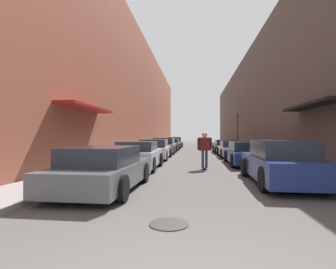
{
  "coord_description": "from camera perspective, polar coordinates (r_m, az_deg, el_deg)",
  "views": [
    {
      "loc": [
        0.04,
        -2.03,
        1.57
      ],
      "look_at": [
        -1.42,
        11.89,
        1.63
      ],
      "focal_mm": 28.0,
      "sensor_mm": 36.0,
      "label": 1
    }
  ],
  "objects": [
    {
      "name": "parked_car_right_0",
      "position": [
        9.31,
        23.18,
        -5.66
      ],
      "size": [
        1.9,
        4.67,
        1.43
      ],
      "color": "navy",
      "rests_on": "ground"
    },
    {
      "name": "skateboarder",
      "position": [
        12.29,
        7.97,
        -2.56
      ],
      "size": [
        0.67,
        0.78,
        1.74
      ],
      "color": "black",
      "rests_on": "ground"
    },
    {
      "name": "parked_car_right_3",
      "position": [
        24.33,
        12.18,
        -2.56
      ],
      "size": [
        1.96,
        4.48,
        1.2
      ],
      "color": "#232326",
      "rests_on": "ground"
    },
    {
      "name": "parked_car_left_0",
      "position": [
        7.8,
        -13.91,
        -7.32
      ],
      "size": [
        2.05,
        4.36,
        1.25
      ],
      "color": "#515459",
      "rests_on": "ground"
    },
    {
      "name": "curb_strip_right",
      "position": [
        31.11,
        14.47,
        -3.0
      ],
      "size": [
        1.8,
        57.4,
        0.12
      ],
      "color": "gray",
      "rests_on": "ground"
    },
    {
      "name": "parked_car_right_1",
      "position": [
        14.62,
        16.84,
        -3.99
      ],
      "size": [
        2.07,
        4.63,
        1.24
      ],
      "color": "navy",
      "rests_on": "ground"
    },
    {
      "name": "curb_strip_left",
      "position": [
        31.12,
        -2.67,
        -3.01
      ],
      "size": [
        1.8,
        57.4,
        0.12
      ],
      "color": "gray",
      "rests_on": "ground"
    },
    {
      "name": "building_row_left",
      "position": [
        31.99,
        -7.86,
        8.1
      ],
      "size": [
        4.9,
        57.4,
        12.4
      ],
      "color": "brown",
      "rests_on": "ground"
    },
    {
      "name": "parked_car_left_4",
      "position": [
        28.7,
        0.56,
        -2.13
      ],
      "size": [
        2.06,
        4.7,
        1.24
      ],
      "color": "#515459",
      "rests_on": "ground"
    },
    {
      "name": "parked_car_left_5",
      "position": [
        34.43,
        1.54,
        -1.74
      ],
      "size": [
        1.93,
        4.5,
        1.38
      ],
      "color": "gray",
      "rests_on": "ground"
    },
    {
      "name": "building_row_right",
      "position": [
        31.84,
        19.67,
        6.42
      ],
      "size": [
        4.9,
        57.4,
        10.5
      ],
      "color": "#564C47",
      "rests_on": "ground"
    },
    {
      "name": "parked_car_left_2",
      "position": [
        17.62,
        -2.9,
        -3.27
      ],
      "size": [
        1.99,
        4.7,
        1.32
      ],
      "color": "#B7B7BC",
      "rests_on": "ground"
    },
    {
      "name": "parked_car_left_3",
      "position": [
        22.88,
        -0.87,
        -2.5
      ],
      "size": [
        2.05,
        4.28,
        1.36
      ],
      "color": "gray",
      "rests_on": "ground"
    },
    {
      "name": "parked_car_left_1",
      "position": [
        12.36,
        -6.48,
        -4.57
      ],
      "size": [
        1.94,
        3.94,
        1.3
      ],
      "color": "#B7B7BC",
      "rests_on": "ground"
    },
    {
      "name": "manhole_cover",
      "position": [
        4.88,
        0.21,
        -18.91
      ],
      "size": [
        0.7,
        0.7,
        0.02
      ],
      "color": "#332D28",
      "rests_on": "ground"
    },
    {
      "name": "traffic_light",
      "position": [
        28.96,
        14.93,
        1.54
      ],
      "size": [
        0.16,
        0.22,
        3.82
      ],
      "color": "#2D2D2D",
      "rests_on": "curb_strip_right"
    },
    {
      "name": "parked_car_right_2",
      "position": [
        19.51,
        13.77,
        -3.13
      ],
      "size": [
        1.88,
        4.0,
        1.19
      ],
      "color": "silver",
      "rests_on": "ground"
    },
    {
      "name": "ground",
      "position": [
        25.04,
        5.88,
        -3.82
      ],
      "size": [
        126.27,
        126.27,
        0.0
      ],
      "primitive_type": "plane",
      "color": "#4C4947"
    }
  ]
}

